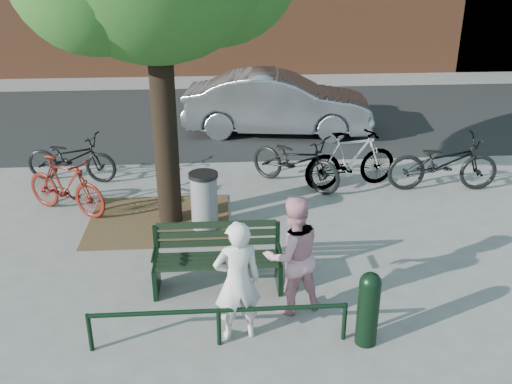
{
  "coord_description": "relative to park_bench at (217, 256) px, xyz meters",
  "views": [
    {
      "loc": [
        0.05,
        -6.74,
        4.39
      ],
      "look_at": [
        0.59,
        1.0,
        1.01
      ],
      "focal_mm": 40.0,
      "sensor_mm": 36.0,
      "label": 1
    }
  ],
  "objects": [
    {
      "name": "road",
      "position": [
        0.0,
        8.42,
        -0.47
      ],
      "size": [
        40.0,
        7.0,
        0.01
      ],
      "primitive_type": "cube",
      "color": "black",
      "rests_on": "ground"
    },
    {
      "name": "bicycle_e",
      "position": [
        4.35,
        3.13,
        0.07
      ],
      "size": [
        2.14,
        0.85,
        1.11
      ],
      "primitive_type": "imported",
      "rotation": [
        0.0,
        0.0,
        1.52
      ],
      "color": "black",
      "rests_on": "ground"
    },
    {
      "name": "bicycle_b",
      "position": [
        -2.64,
        2.58,
        0.04
      ],
      "size": [
        1.73,
        1.3,
        1.04
      ],
      "primitive_type": "imported",
      "rotation": [
        0.0,
        0.0,
        1.04
      ],
      "color": "#58140C",
      "rests_on": "ground"
    },
    {
      "name": "parked_car",
      "position": [
        1.57,
        6.99,
        0.28
      ],
      "size": [
        4.81,
        2.23,
        1.53
      ],
      "primitive_type": "imported",
      "rotation": [
        0.0,
        0.0,
        1.43
      ],
      "color": "gray",
      "rests_on": "ground"
    },
    {
      "name": "bicycle_c",
      "position": [
        1.55,
        3.52,
        0.05
      ],
      "size": [
        1.98,
        1.86,
        1.06
      ],
      "primitive_type": "imported",
      "rotation": [
        0.0,
        0.0,
        0.85
      ],
      "color": "black",
      "rests_on": "ground"
    },
    {
      "name": "bicycle_a",
      "position": [
        -2.89,
        4.1,
        0.01
      ],
      "size": [
        1.95,
        1.01,
        0.98
      ],
      "primitive_type": "imported",
      "rotation": [
        0.0,
        0.0,
        1.37
      ],
      "color": "black",
      "rests_on": "ground"
    },
    {
      "name": "litter_bin",
      "position": [
        -0.2,
        1.8,
        0.02
      ],
      "size": [
        0.48,
        0.48,
        0.99
      ],
      "color": "gray",
      "rests_on": "ground"
    },
    {
      "name": "guard_railing",
      "position": [
        0.0,
        -1.28,
        -0.08
      ],
      "size": [
        3.06,
        0.06,
        0.51
      ],
      "color": "black",
      "rests_on": "ground"
    },
    {
      "name": "park_bench",
      "position": [
        0.0,
        0.0,
        0.0
      ],
      "size": [
        1.74,
        0.54,
        0.97
      ],
      "color": "black",
      "rests_on": "ground"
    },
    {
      "name": "bicycle_d",
      "position": [
        2.61,
        3.39,
        0.09
      ],
      "size": [
        1.98,
        0.95,
        1.14
      ],
      "primitive_type": "imported",
      "rotation": [
        0.0,
        0.0,
        1.8
      ],
      "color": "gray",
      "rests_on": "ground"
    },
    {
      "name": "person_right",
      "position": [
        0.95,
        -0.6,
        0.32
      ],
      "size": [
        0.91,
        0.8,
        1.59
      ],
      "primitive_type": "imported",
      "rotation": [
        0.0,
        0.0,
        3.43
      ],
      "color": "pink",
      "rests_on": "ground"
    },
    {
      "name": "ground",
      "position": [
        0.0,
        -0.08,
        -0.48
      ],
      "size": [
        90.0,
        90.0,
        0.0
      ],
      "primitive_type": "plane",
      "color": "gray",
      "rests_on": "ground"
    },
    {
      "name": "dirt_pit",
      "position": [
        -1.0,
        2.12,
        -0.47
      ],
      "size": [
        2.4,
        2.0,
        0.02
      ],
      "primitive_type": "cube",
      "color": "brown",
      "rests_on": "ground"
    },
    {
      "name": "person_left",
      "position": [
        0.23,
        -1.13,
        0.3
      ],
      "size": [
        0.62,
        0.46,
        1.55
      ],
      "primitive_type": "imported",
      "rotation": [
        0.0,
        0.0,
        3.31
      ],
      "color": "silver",
      "rests_on": "ground"
    },
    {
      "name": "bollard",
      "position": [
        1.75,
        -1.36,
        0.04
      ],
      "size": [
        0.26,
        0.26,
        0.96
      ],
      "color": "black",
      "rests_on": "ground"
    }
  ]
}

